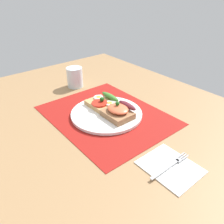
% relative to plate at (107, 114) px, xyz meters
% --- Properties ---
extents(ground_plane, '(1.20, 0.90, 0.03)m').
position_rel_plate_xyz_m(ground_plane, '(0.00, 0.00, -0.02)').
color(ground_plane, '#98734A').
extents(placemat, '(0.43, 0.35, 0.00)m').
position_rel_plate_xyz_m(placemat, '(0.00, 0.00, -0.01)').
color(placemat, maroon).
rests_on(placemat, ground_plane).
extents(plate, '(0.25, 0.25, 0.01)m').
position_rel_plate_xyz_m(plate, '(0.00, 0.00, 0.00)').
color(plate, white).
rests_on(plate, placemat).
extents(sandwich_egg_tomato, '(0.10, 0.10, 0.04)m').
position_rel_plate_xyz_m(sandwich_egg_tomato, '(-0.05, 0.02, 0.02)').
color(sandwich_egg_tomato, tan).
rests_on(sandwich_egg_tomato, plate).
extents(sandwich_salmon, '(0.10, 0.09, 0.05)m').
position_rel_plate_xyz_m(sandwich_salmon, '(0.05, 0.02, 0.02)').
color(sandwich_salmon, '#986A46').
rests_on(sandwich_salmon, plate).
extents(napkin, '(0.14, 0.12, 0.01)m').
position_rel_plate_xyz_m(napkin, '(0.30, -0.03, -0.01)').
color(napkin, white).
rests_on(napkin, ground_plane).
extents(fork, '(0.02, 0.14, 0.00)m').
position_rel_plate_xyz_m(fork, '(0.30, -0.03, -0.00)').
color(fork, '#B7B7BC').
rests_on(fork, napkin).
extents(drinking_glass, '(0.07, 0.07, 0.09)m').
position_rel_plate_xyz_m(drinking_glass, '(-0.28, 0.05, 0.03)').
color(drinking_glass, silver).
rests_on(drinking_glass, ground_plane).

